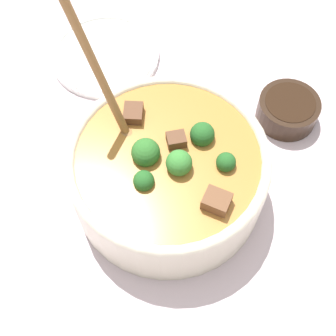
% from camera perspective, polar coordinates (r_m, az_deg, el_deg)
% --- Properties ---
extents(ground_plane, '(4.00, 4.00, 0.00)m').
position_cam_1_polar(ground_plane, '(0.76, 0.00, -2.68)').
color(ground_plane, silver).
extents(stew_bowl, '(0.30, 0.30, 0.32)m').
position_cam_1_polar(stew_bowl, '(0.70, -0.01, -0.31)').
color(stew_bowl, beige).
rests_on(stew_bowl, ground_plane).
extents(condiment_bowl, '(0.10, 0.10, 0.04)m').
position_cam_1_polar(condiment_bowl, '(0.84, 14.42, 6.98)').
color(condiment_bowl, black).
rests_on(condiment_bowl, ground_plane).
extents(empty_plate, '(0.21, 0.21, 0.02)m').
position_cam_1_polar(empty_plate, '(0.93, -7.69, 13.64)').
color(empty_plate, white).
rests_on(empty_plate, ground_plane).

